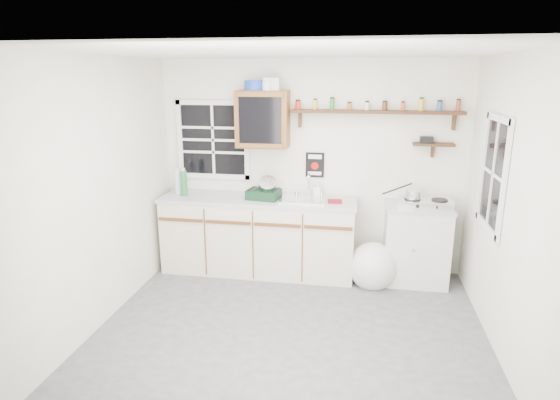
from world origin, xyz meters
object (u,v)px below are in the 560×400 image
at_px(right_cabinet, 416,243).
at_px(hotplate, 426,203).
at_px(spice_shelf, 376,111).
at_px(main_cabinet, 259,235).
at_px(dish_rack, 265,191).
at_px(upper_cabinet, 263,119).

distance_m(right_cabinet, hotplate, 0.50).
bearing_deg(spice_shelf, hotplate, -19.49).
height_order(main_cabinet, dish_rack, dish_rack).
xyz_separation_m(main_cabinet, right_cabinet, (1.83, 0.03, -0.01)).
xyz_separation_m(spice_shelf, hotplate, (0.59, -0.21, -0.98)).
relative_size(upper_cabinet, spice_shelf, 0.34).
height_order(upper_cabinet, dish_rack, upper_cabinet).
bearing_deg(right_cabinet, upper_cabinet, 176.24).
distance_m(right_cabinet, dish_rack, 1.83).
distance_m(main_cabinet, upper_cabinet, 1.37).
height_order(main_cabinet, hotplate, hotplate).
bearing_deg(upper_cabinet, main_cabinet, -103.68).
height_order(main_cabinet, right_cabinet, main_cabinet).
bearing_deg(upper_cabinet, right_cabinet, -3.76).
relative_size(main_cabinet, upper_cabinet, 3.55).
xyz_separation_m(main_cabinet, dish_rack, (0.09, -0.02, 0.55)).
xyz_separation_m(spice_shelf, dish_rack, (-1.23, -0.24, -0.92)).
relative_size(spice_shelf, hotplate, 3.14).
height_order(main_cabinet, upper_cabinet, upper_cabinet).
bearing_deg(dish_rack, main_cabinet, 173.41).
height_order(right_cabinet, spice_shelf, spice_shelf).
distance_m(spice_shelf, hotplate, 1.16).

